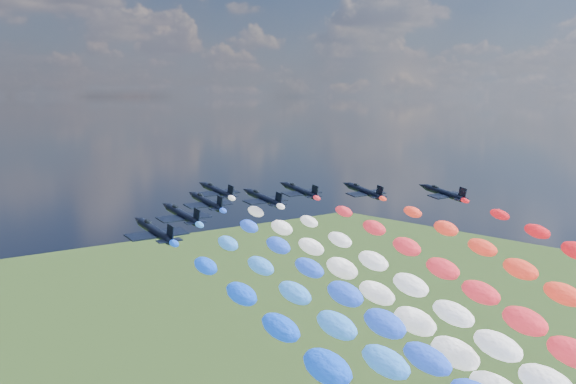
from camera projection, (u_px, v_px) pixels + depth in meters
jet_0 at (155, 231)px, 112.63m from camera, size 10.02×13.63×5.28m
jet_1 at (182, 215)px, 128.46m from camera, size 9.94×13.57×5.28m
jet_2 at (207, 202)px, 143.98m from camera, size 10.03×13.64×5.28m
jet_3 at (264, 198)px, 149.18m from camera, size 10.40×13.90×5.28m
jet_4 at (217, 191)px, 161.12m from camera, size 10.66×14.08×5.28m
trail_4 at (433, 356)px, 117.27m from camera, size 6.20×117.01×45.63m
jet_5 at (300, 191)px, 161.18m from camera, size 10.45×13.94×5.28m
trail_5 at (546, 356)px, 117.33m from camera, size 6.20×117.01×45.63m
jet_6 at (364, 191)px, 160.40m from camera, size 9.88×13.53×5.28m
jet_7 at (444, 193)px, 157.24m from camera, size 10.57×14.02×5.28m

